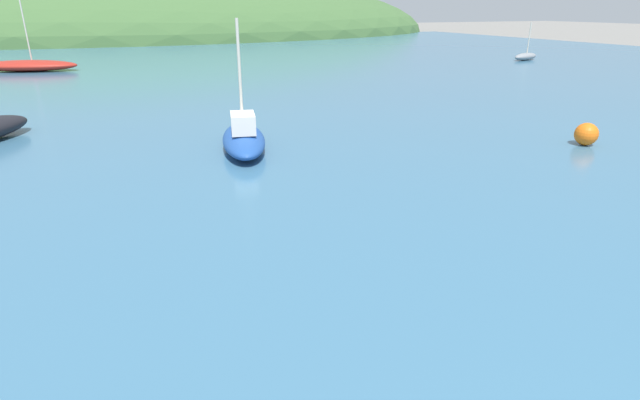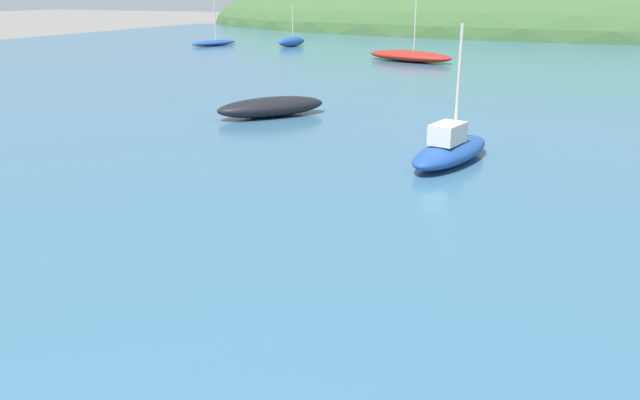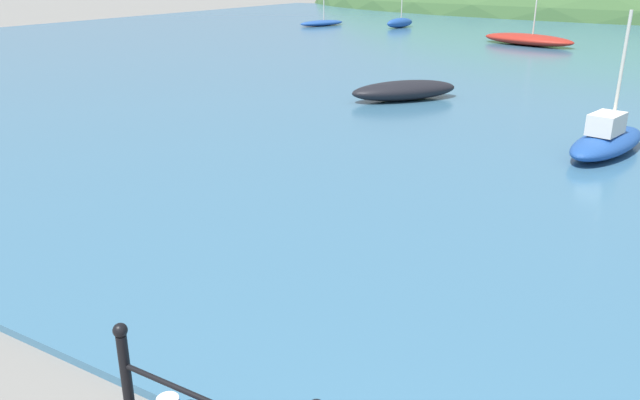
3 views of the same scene
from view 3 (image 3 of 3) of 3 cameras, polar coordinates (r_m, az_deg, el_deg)
boat_red_dinghy at (r=35.04m, az=18.47°, el=13.78°), size 5.36×3.29×6.12m
boat_green_fishing at (r=19.27m, az=7.73°, el=9.91°), size 3.03×3.40×0.58m
boat_far_left at (r=44.80m, az=0.16°, el=15.91°), size 2.35×3.77×4.34m
boat_twin_mast at (r=43.69m, az=7.32°, el=15.78°), size 1.31×2.73×2.73m
boat_far_right at (r=14.70m, az=24.76°, el=5.00°), size 1.64×3.25×2.97m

